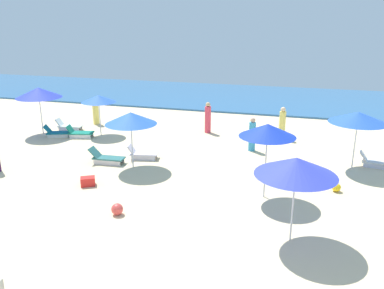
{
  "coord_description": "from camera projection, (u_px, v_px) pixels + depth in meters",
  "views": [
    {
      "loc": [
        3.61,
        -7.47,
        6.15
      ],
      "look_at": [
        -1.06,
        8.49,
        0.86
      ],
      "focal_mm": 37.19,
      "sensor_mm": 36.0,
      "label": 1
    }
  ],
  "objects": [
    {
      "name": "lounge_chair_2_0",
      "position": [
        375.0,
        161.0,
        17.22
      ],
      "size": [
        1.46,
        0.74,
        0.65
      ],
      "rotation": [
        0.0,
        0.0,
        1.46
      ],
      "color": "silver",
      "rests_on": "ground_plane"
    },
    {
      "name": "umbrella_3",
      "position": [
        99.0,
        99.0,
        21.44
      ],
      "size": [
        1.85,
        1.85,
        2.21
      ],
      "color": "silver",
      "rests_on": "ground_plane"
    },
    {
      "name": "beachgoer_2",
      "position": [
        96.0,
        112.0,
        24.04
      ],
      "size": [
        0.46,
        0.46,
        1.66
      ],
      "rotation": [
        0.0,
        0.0,
        5.95
      ],
      "color": "#F7DB5E",
      "rests_on": "ground_plane"
    },
    {
      "name": "umbrella_1",
      "position": [
        39.0,
        93.0,
        21.54
      ],
      "size": [
        2.45,
        2.45,
        2.59
      ],
      "color": "silver",
      "rests_on": "ground_plane"
    },
    {
      "name": "beach_ball_2",
      "position": [
        336.0,
        187.0,
        14.75
      ],
      "size": [
        0.33,
        0.33,
        0.33
      ],
      "primitive_type": "sphere",
      "color": "yellow",
      "rests_on": "ground_plane"
    },
    {
      "name": "umbrella_0",
      "position": [
        296.0,
        166.0,
        10.87
      ],
      "size": [
        2.29,
        2.29,
        2.55
      ],
      "color": "silver",
      "rests_on": "ground_plane"
    },
    {
      "name": "umbrella_5",
      "position": [
        131.0,
        118.0,
        16.56
      ],
      "size": [
        2.19,
        2.19,
        2.44
      ],
      "color": "silver",
      "rests_on": "ground_plane"
    },
    {
      "name": "ground_plane",
      "position": [
        136.0,
        283.0,
        9.67
      ],
      "size": [
        60.0,
        60.0,
        0.0
      ],
      "primitive_type": "plane",
      "color": "beige"
    },
    {
      "name": "ocean",
      "position": [
        260.0,
        98.0,
        31.82
      ],
      "size": [
        60.0,
        11.52,
        0.12
      ],
      "primitive_type": "cube",
      "color": "#306496",
      "rests_on": "ground_plane"
    },
    {
      "name": "cooler_box_0",
      "position": [
        88.0,
        181.0,
        15.28
      ],
      "size": [
        0.65,
        0.59,
        0.34
      ],
      "primitive_type": "cube",
      "rotation": [
        0.0,
        0.0,
        3.65
      ],
      "color": "red",
      "rests_on": "ground_plane"
    },
    {
      "name": "lounge_chair_1_0",
      "position": [
        57.0,
        133.0,
        21.58
      ],
      "size": [
        1.47,
        1.03,
        0.66
      ],
      "rotation": [
        0.0,
        0.0,
        1.95
      ],
      "color": "silver",
      "rests_on": "ground_plane"
    },
    {
      "name": "beachgoer_0",
      "position": [
        282.0,
        124.0,
        21.05
      ],
      "size": [
        0.44,
        0.44,
        1.73
      ],
      "rotation": [
        0.0,
        0.0,
        1.97
      ],
      "color": "#EED764",
      "rests_on": "ground_plane"
    },
    {
      "name": "lounge_chair_5_1",
      "position": [
        142.0,
        154.0,
        18.19
      ],
      "size": [
        1.42,
        0.85,
        0.65
      ],
      "rotation": [
        0.0,
        0.0,
        1.78
      ],
      "color": "silver",
      "rests_on": "ground_plane"
    },
    {
      "name": "beachgoer_1",
      "position": [
        252.0,
        135.0,
        19.16
      ],
      "size": [
        0.36,
        0.36,
        1.64
      ],
      "rotation": [
        0.0,
        0.0,
        3.02
      ],
      "color": "#3797C5",
      "rests_on": "ground_plane"
    },
    {
      "name": "lounge_chair_5_0",
      "position": [
        106.0,
        158.0,
        17.6
      ],
      "size": [
        1.59,
        0.66,
        0.7
      ],
      "rotation": [
        0.0,
        0.0,
        1.64
      ],
      "color": "silver",
      "rests_on": "ground_plane"
    },
    {
      "name": "lounge_chair_3_0",
      "position": [
        79.0,
        133.0,
        21.46
      ],
      "size": [
        1.47,
        0.91,
        0.66
      ],
      "rotation": [
        0.0,
        0.0,
        1.81
      ],
      "color": "silver",
      "rests_on": "ground_plane"
    },
    {
      "name": "umbrella_4",
      "position": [
        268.0,
        130.0,
        13.62
      ],
      "size": [
        1.97,
        1.97,
        2.72
      ],
      "color": "silver",
      "rests_on": "ground_plane"
    },
    {
      "name": "umbrella_2",
      "position": [
        358.0,
        117.0,
        16.42
      ],
      "size": [
        2.38,
        2.38,
        2.48
      ],
      "color": "silver",
      "rests_on": "ground_plane"
    },
    {
      "name": "beachgoer_3",
      "position": [
        208.0,
        118.0,
        22.22
      ],
      "size": [
        0.48,
        0.48,
        1.73
      ],
      "rotation": [
        0.0,
        0.0,
        0.84
      ],
      "color": "#EB4055",
      "rests_on": "ground_plane"
    },
    {
      "name": "beach_ball_1",
      "position": [
        117.0,
        209.0,
        13.0
      ],
      "size": [
        0.39,
        0.39,
        0.39
      ],
      "primitive_type": "sphere",
      "color": "#D84540",
      "rests_on": "ground_plane"
    },
    {
      "name": "lounge_chair_1_1",
      "position": [
        69.0,
        126.0,
        22.86
      ],
      "size": [
        1.53,
        0.81,
        0.67
      ],
      "rotation": [
        0.0,
        0.0,
        1.74
      ],
      "color": "silver",
      "rests_on": "ground_plane"
    }
  ]
}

